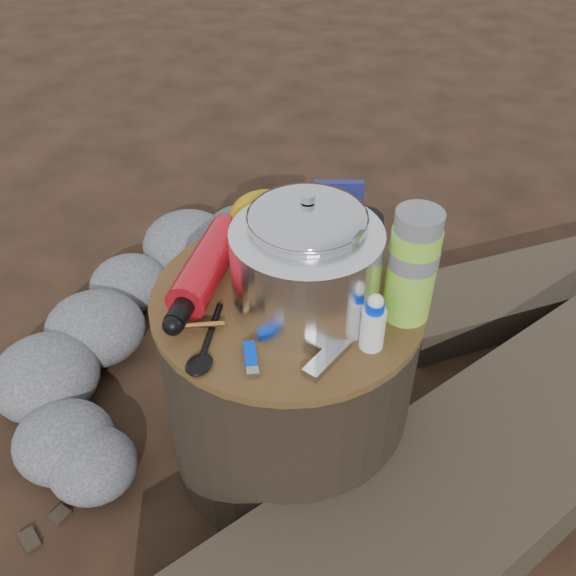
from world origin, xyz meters
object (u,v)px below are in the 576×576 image
at_px(thermos, 412,266).
at_px(travel_mug, 358,245).
at_px(log_main, 566,407).
at_px(camping_pot, 307,250).
at_px(stump, 288,380).
at_px(fuel_bottle, 207,266).

bearing_deg(thermos, travel_mug, 146.06).
relative_size(log_main, camping_pot, 10.21).
height_order(log_main, camping_pot, camping_pot).
bearing_deg(stump, travel_mug, 53.00).
distance_m(log_main, camping_pot, 0.77).
bearing_deg(stump, fuel_bottle, -171.01).
bearing_deg(travel_mug, fuel_bottle, -149.38).
relative_size(camping_pot, fuel_bottle, 0.67).
xyz_separation_m(stump, fuel_bottle, (-0.15, -0.02, 0.27)).
xyz_separation_m(log_main, thermos, (-0.35, -0.26, 0.48)).
relative_size(stump, fuel_bottle, 1.66).
distance_m(fuel_bottle, travel_mug, 0.28).
bearing_deg(thermos, log_main, 36.89).
xyz_separation_m(stump, camping_pot, (0.03, 0.01, 0.33)).
bearing_deg(fuel_bottle, travel_mug, 20.73).
height_order(fuel_bottle, thermos, thermos).
bearing_deg(camping_pot, fuel_bottle, -168.10).
xyz_separation_m(log_main, camping_pot, (-0.53, -0.29, 0.48)).
distance_m(stump, fuel_bottle, 0.31).
bearing_deg(log_main, fuel_bottle, -126.32).
bearing_deg(log_main, thermos, -114.05).
bearing_deg(stump, camping_pot, 25.98).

